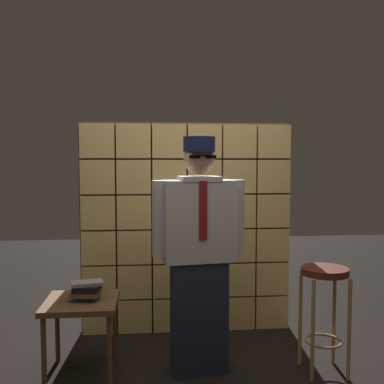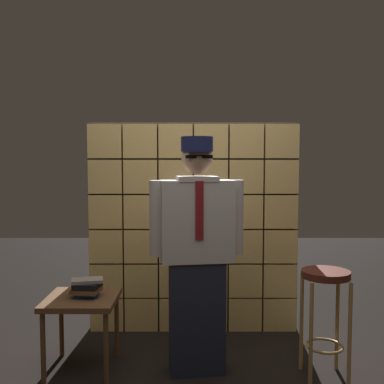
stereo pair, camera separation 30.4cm
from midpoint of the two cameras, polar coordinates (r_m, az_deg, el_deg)
glass_block_wall at (r=4.07m, az=-2.81°, el=-4.70°), size 1.92×0.10×1.92m
standing_person at (r=3.27m, az=-1.78°, el=-7.58°), size 0.69×0.32×1.73m
bar_stool at (r=3.44m, az=14.07°, el=-12.60°), size 0.34×0.34×0.78m
side_table at (r=3.49m, az=-16.46°, el=-14.25°), size 0.52×0.52×0.55m
book_stack at (r=3.44m, az=-15.82°, el=-11.97°), size 0.25×0.21×0.13m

